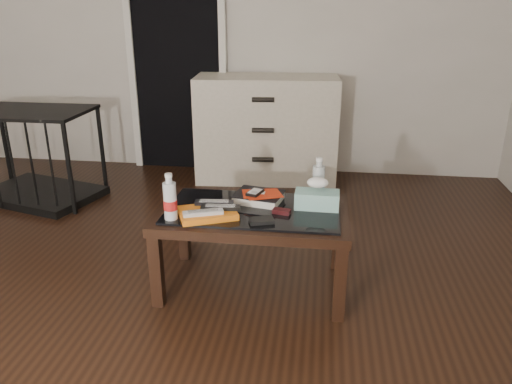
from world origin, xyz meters
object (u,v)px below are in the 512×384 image
Objects in this scene: water_bottle_left at (170,196)px; tissue_box at (317,200)px; pet_crate at (37,170)px; water_bottle_right at (319,179)px; dresser at (267,129)px; textbook at (259,197)px; coffee_table at (253,220)px.

tissue_box is (0.72, 0.24, -0.07)m from water_bottle_left.
pet_crate is 4.32× the size of water_bottle_right.
dresser is at bearing 106.03° from water_bottle_right.
dresser is at bearing 82.86° from water_bottle_left.
dresser is 1.20× the size of pet_crate.
tissue_box reaches higher than textbook.
coffee_table is 0.35m from tissue_box.
dresser is 2.02m from water_bottle_left.
water_bottle_right is at bearing 28.01° from coffee_table.
dresser is at bearing 38.07° from pet_crate.
dresser reaches higher than pet_crate.
pet_crate reaches higher than water_bottle_right.
pet_crate is (-1.75, -0.72, -0.22)m from dresser.
water_bottle_right is (0.33, 0.18, 0.18)m from coffee_table.
water_bottle_left is 0.76m from tissue_box.
coffee_table is 0.14m from textbook.
pet_crate is 2.00m from water_bottle_left.
water_bottle_right reaches higher than coffee_table.
water_bottle_left is at bearing -154.49° from coffee_table.
water_bottle_left reaches higher than coffee_table.
textbook is at bearing 172.40° from tissue_box.
coffee_table is at bearing -168.77° from tissue_box.
textbook is 0.51m from water_bottle_left.
coffee_table is 0.81× the size of dresser.
textbook is 1.05× the size of water_bottle_right.
dresser is 1.72m from textbook.
water_bottle_left is (-0.39, -0.19, 0.18)m from coffee_table.
water_bottle_left reaches higher than textbook.
textbook is 1.09× the size of tissue_box.
pet_crate is 4.47× the size of tissue_box.
coffee_table is 0.47m from water_bottle_left.
water_bottle_left is at bearing -24.90° from pet_crate.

